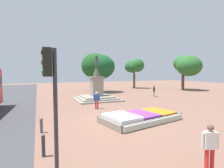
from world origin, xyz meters
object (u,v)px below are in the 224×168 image
object	(u,v)px
traffic_light_near_crossing	(51,90)
kerb_bollard_south	(43,145)
statue_monument	(97,92)
kerb_bollard_mid_a	(41,125)
pedestrian_crossing_plaza	(154,90)
pedestrian_near_planter	(210,145)
pedestrian_with_handbag	(97,99)
flower_planter	(140,117)

from	to	relation	value
traffic_light_near_crossing	kerb_bollard_south	world-z (taller)	traffic_light_near_crossing
statue_monument	traffic_light_near_crossing	world-z (taller)	statue_monument
kerb_bollard_mid_a	pedestrian_crossing_plaza	bearing A→B (deg)	33.02
statue_monument	kerb_bollard_south	size ratio (longest dim) A/B	6.00
traffic_light_near_crossing	pedestrian_near_planter	world-z (taller)	traffic_light_near_crossing
pedestrian_with_handbag	kerb_bollard_south	distance (m)	8.92
pedestrian_with_handbag	pedestrian_near_planter	bearing A→B (deg)	-88.47
statue_monument	pedestrian_near_planter	xyz separation A→B (m)	(-1.35, -15.85, -0.04)
pedestrian_with_handbag	flower_planter	bearing A→B (deg)	-73.11
pedestrian_crossing_plaza	kerb_bollard_mid_a	bearing A→B (deg)	-146.98
pedestrian_crossing_plaza	flower_planter	bearing A→B (deg)	-130.76
pedestrian_crossing_plaza	kerb_bollard_south	world-z (taller)	pedestrian_crossing_plaza
traffic_light_near_crossing	pedestrian_near_planter	distance (m)	5.25
pedestrian_crossing_plaza	kerb_bollard_mid_a	distance (m)	16.91
traffic_light_near_crossing	kerb_bollard_south	distance (m)	2.94
pedestrian_crossing_plaza	kerb_bollard_south	xyz separation A→B (m)	(-14.16, -12.10, -0.41)
kerb_bollard_south	pedestrian_with_handbag	bearing A→B (deg)	58.61
statue_monument	kerb_bollard_south	bearing A→B (deg)	-116.48
pedestrian_crossing_plaza	pedestrian_near_planter	bearing A→B (deg)	-121.04
flower_planter	pedestrian_crossing_plaza	xyz separation A→B (m)	(8.05, 9.34, 0.62)
traffic_light_near_crossing	pedestrian_with_handbag	xyz separation A→B (m)	(4.42, 9.45, -1.86)
flower_planter	traffic_light_near_crossing	xyz separation A→B (m)	(-5.90, -4.61, 2.49)
statue_monument	kerb_bollard_mid_a	bearing A→B (deg)	-122.93
flower_planter	pedestrian_near_planter	distance (m)	6.14
statue_monument	pedestrian_near_planter	world-z (taller)	statue_monument
pedestrian_near_planter	pedestrian_crossing_plaza	world-z (taller)	pedestrian_near_planter
kerb_bollard_south	kerb_bollard_mid_a	bearing A→B (deg)	90.33
flower_planter	statue_monument	world-z (taller)	statue_monument
traffic_light_near_crossing	pedestrian_with_handbag	size ratio (longest dim) A/B	2.55
pedestrian_with_handbag	statue_monument	bearing A→B (deg)	71.83
kerb_bollard_mid_a	flower_planter	bearing A→B (deg)	-1.18
traffic_light_near_crossing	pedestrian_with_handbag	bearing A→B (deg)	64.92
traffic_light_near_crossing	kerb_bollard_south	bearing A→B (deg)	96.63
traffic_light_near_crossing	pedestrian_crossing_plaza	xyz separation A→B (m)	(13.94, 13.95, -1.87)
statue_monument	traffic_light_near_crossing	distance (m)	15.79
statue_monument	kerb_bollard_mid_a	distance (m)	11.60
flower_planter	statue_monument	xyz separation A→B (m)	(0.17, 9.85, 0.69)
traffic_light_near_crossing	kerb_bollard_mid_a	xyz separation A→B (m)	(-0.23, 4.74, -2.30)
pedestrian_near_planter	kerb_bollard_mid_a	xyz separation A→B (m)	(-4.95, 6.12, -0.47)
flower_planter	pedestrian_with_handbag	bearing A→B (deg)	106.89
pedestrian_near_planter	pedestrian_crossing_plaza	xyz separation A→B (m)	(9.23, 15.33, -0.03)
traffic_light_near_crossing	kerb_bollard_south	xyz separation A→B (m)	(-0.22, 1.85, -2.28)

